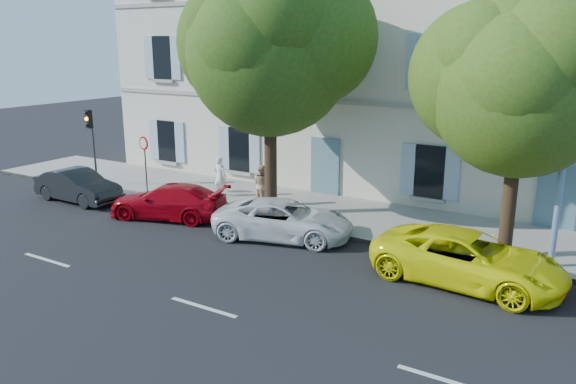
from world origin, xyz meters
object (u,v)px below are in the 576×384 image
Objects in this scene: car_dark_sedan at (78,186)px; car_white_coupe at (284,220)px; tree_left at (270,54)px; tree_right at (521,88)px; pedestrian_b at (262,185)px; car_red_coupe at (169,201)px; traffic_light at (91,131)px; car_yellow_supercar at (468,258)px; road_sign at (145,153)px; street_lamp at (572,89)px; pedestrian_a at (220,176)px.

car_dark_sedan reaches higher than car_white_coupe.
tree_left is (-1.61, 1.72, 5.28)m from car_white_coupe.
pedestrian_b is at bearing 174.46° from tree_right.
traffic_light is at bearing -121.08° from car_red_coupe.
tree_right is at bearing 1.28° from traffic_light.
tree_right reaches higher than traffic_light.
car_dark_sedan is 7.62m from pedestrian_b.
car_red_coupe is 10.91m from car_yellow_supercar.
car_yellow_supercar is at bearing -7.95° from road_sign.
road_sign is at bearing 2.44° from traffic_light.
traffic_light is at bearing 32.19° from car_dark_sedan.
street_lamp reaches higher than car_red_coupe.
road_sign is at bearing -44.67° from car_dark_sedan.
pedestrian_b is (2.21, -0.21, -0.02)m from pedestrian_a.
tree_right reaches higher than car_yellow_supercar.
car_white_coupe is 0.52× the size of street_lamp.
tree_left is 5.49× the size of pedestrian_a.
car_red_coupe is 0.96× the size of car_white_coupe.
car_red_coupe is 3.05m from pedestrian_a.
road_sign is 1.53× the size of pedestrian_b.
car_yellow_supercar reaches higher than car_dark_sedan.
car_white_coupe is 3.59m from pedestrian_b.
car_dark_sedan is 0.45× the size of street_lamp.
tree_left is 2.68× the size of traffic_light.
car_white_coupe is 10.84m from traffic_light.
car_yellow_supercar is 11.35m from pedestrian_a.
traffic_light is 8.32m from pedestrian_b.
street_lamp is 11.35m from pedestrian_b.
pedestrian_a is (-10.86, 3.27, 0.26)m from car_yellow_supercar.
car_red_coupe is 2.76× the size of pedestrian_b.
car_red_coupe is 3.63m from pedestrian_b.
car_yellow_supercar is at bearing 72.67° from car_red_coupe.
tree_left reaches higher than car_red_coupe.
tree_left reaches higher than car_yellow_supercar.
tree_right is 2.29× the size of traffic_light.
tree_left is at bearing 179.39° from tree_right.
car_dark_sedan is 1.63× the size of road_sign.
tree_left is 3.69× the size of road_sign.
tree_right is at bearing -81.49° from car_dark_sedan.
pedestrian_a is (-11.41, 1.10, -4.10)m from tree_right.
pedestrian_b is (-9.20, 0.89, -4.12)m from tree_right.
pedestrian_b is (-10.49, 1.18, -4.17)m from street_lamp.
car_yellow_supercar is 1.51× the size of traffic_light.
traffic_light reaches higher than pedestrian_b.
car_red_coupe is 0.50× the size of street_lamp.
pedestrian_a reaches higher than car_dark_sedan.
car_red_coupe is 1.81× the size of road_sign.
pedestrian_b is at bearing 125.37° from car_red_coupe.
pedestrian_b reaches higher than car_red_coupe.
street_lamp is at bearing 81.27° from car_red_coupe.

